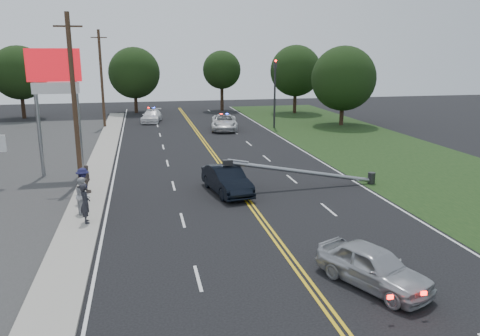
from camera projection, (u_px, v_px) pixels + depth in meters
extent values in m
plane|color=black|center=(282.00, 247.00, 19.18)|extent=(120.00, 120.00, 0.00)
cube|color=#9C978D|center=(92.00, 190.00, 26.97)|extent=(1.80, 70.00, 0.12)
cube|color=black|center=(431.00, 171.00, 31.39)|extent=(12.00, 80.00, 0.01)
cube|color=gold|center=(234.00, 182.00, 28.67)|extent=(0.36, 80.00, 0.00)
cylinder|color=gray|center=(39.00, 122.00, 29.27)|extent=(0.24, 0.24, 7.00)
cylinder|color=gray|center=(79.00, 121.00, 29.75)|extent=(0.24, 0.24, 7.00)
cube|color=#B20B13|center=(53.00, 65.00, 28.66)|extent=(3.20, 0.35, 2.00)
cube|color=white|center=(56.00, 88.00, 29.00)|extent=(2.80, 0.30, 0.70)
cylinder|color=#2D2D30|center=(275.00, 94.00, 48.48)|extent=(0.20, 0.20, 7.00)
cube|color=#2D2D30|center=(275.00, 64.00, 47.73)|extent=(0.28, 0.28, 0.90)
sphere|color=#FF0C07|center=(276.00, 61.00, 47.51)|extent=(0.22, 0.22, 0.22)
cylinder|color=#2D2D30|center=(371.00, 178.00, 28.32)|extent=(0.44, 0.44, 0.70)
cylinder|color=gray|center=(302.00, 172.00, 27.28)|extent=(8.90, 0.24, 1.80)
cube|color=#2D2D30|center=(228.00, 162.00, 26.19)|extent=(0.55, 0.32, 0.30)
cylinder|color=#382619|center=(74.00, 101.00, 27.51)|extent=(0.28, 0.28, 10.00)
cube|color=#382619|center=(68.00, 26.00, 26.49)|extent=(1.60, 0.10, 0.10)
cylinder|color=#382619|center=(102.00, 80.00, 48.39)|extent=(0.28, 0.28, 10.00)
cube|color=#382619|center=(99.00, 37.00, 47.38)|extent=(1.60, 0.10, 0.10)
cylinder|color=black|center=(23.00, 105.00, 55.97)|extent=(0.44, 0.44, 3.13)
sphere|color=black|center=(19.00, 73.00, 55.05)|extent=(6.31, 6.31, 6.31)
cylinder|color=black|center=(136.00, 101.00, 61.14)|extent=(0.44, 0.44, 2.99)
sphere|color=black|center=(134.00, 73.00, 60.26)|extent=(6.55, 6.55, 6.55)
cylinder|color=black|center=(222.00, 99.00, 63.50)|extent=(0.44, 0.44, 3.16)
sphere|color=black|center=(222.00, 70.00, 62.56)|extent=(5.08, 5.08, 5.08)
cylinder|color=black|center=(295.00, 101.00, 60.90)|extent=(0.44, 0.44, 3.15)
sphere|color=black|center=(296.00, 71.00, 59.97)|extent=(6.52, 6.52, 6.52)
cylinder|color=black|center=(342.00, 112.00, 50.84)|extent=(0.44, 0.44, 2.92)
sphere|color=black|center=(343.00, 78.00, 49.97)|extent=(6.87, 6.87, 6.87)
imported|color=black|center=(227.00, 180.00, 26.37)|extent=(2.38, 4.84, 1.53)
imported|color=#A5A8AD|center=(373.00, 266.00, 15.86)|extent=(3.28, 4.48, 1.42)
imported|color=silver|center=(224.00, 122.00, 47.86)|extent=(3.40, 5.88, 1.54)
imported|color=white|center=(152.00, 116.00, 53.11)|extent=(2.72, 5.03, 1.38)
imported|color=#222229|center=(85.00, 203.00, 21.40)|extent=(0.58, 0.76, 1.85)
imported|color=#AEAEB3|center=(83.00, 195.00, 22.71)|extent=(0.69, 0.88, 1.79)
imported|color=#1B1B43|center=(83.00, 185.00, 24.34)|extent=(0.75, 1.22, 1.84)
imported|color=#63564F|center=(87.00, 179.00, 26.04)|extent=(0.45, 0.95, 1.59)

